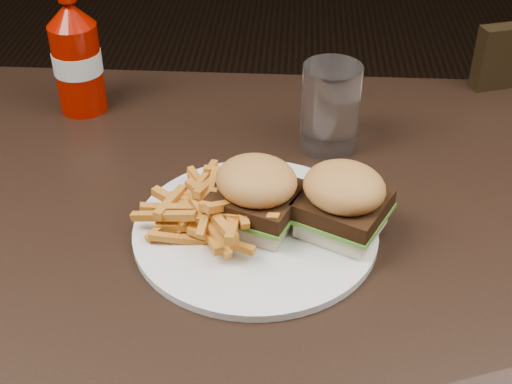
# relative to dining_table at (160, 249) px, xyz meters

# --- Properties ---
(dining_table) EXTENTS (1.20, 0.80, 0.04)m
(dining_table) POSITION_rel_dining_table_xyz_m (0.00, 0.00, 0.00)
(dining_table) COLOR black
(dining_table) RESTS_ON ground
(chair_far) EXTENTS (0.49, 0.49, 0.04)m
(chair_far) POSITION_rel_dining_table_xyz_m (0.53, 0.59, -0.30)
(chair_far) COLOR black
(chair_far) RESTS_ON ground
(plate) EXTENTS (0.27, 0.27, 0.01)m
(plate) POSITION_rel_dining_table_xyz_m (0.11, 0.01, 0.03)
(plate) COLOR white
(plate) RESTS_ON dining_table
(sandwich_half_a) EXTENTS (0.10, 0.10, 0.02)m
(sandwich_half_a) POSITION_rel_dining_table_xyz_m (0.11, 0.02, 0.04)
(sandwich_half_a) COLOR beige
(sandwich_half_a) RESTS_ON plate
(sandwich_half_b) EXTENTS (0.10, 0.10, 0.02)m
(sandwich_half_b) POSITION_rel_dining_table_xyz_m (0.20, 0.01, 0.04)
(sandwich_half_b) COLOR beige
(sandwich_half_b) RESTS_ON plate
(fries_pile) EXTENTS (0.13, 0.13, 0.05)m
(fries_pile) POSITION_rel_dining_table_xyz_m (0.06, 0.01, 0.05)
(fries_pile) COLOR orange
(fries_pile) RESTS_ON plate
(ketchup_bottle) EXTENTS (0.08, 0.08, 0.13)m
(ketchup_bottle) POSITION_rel_dining_table_xyz_m (-0.15, 0.28, 0.08)
(ketchup_bottle) COLOR #970C00
(ketchup_bottle) RESTS_ON dining_table
(tumbler) EXTENTS (0.10, 0.10, 0.12)m
(tumbler) POSITION_rel_dining_table_xyz_m (0.19, 0.20, 0.08)
(tumbler) COLOR white
(tumbler) RESTS_ON dining_table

